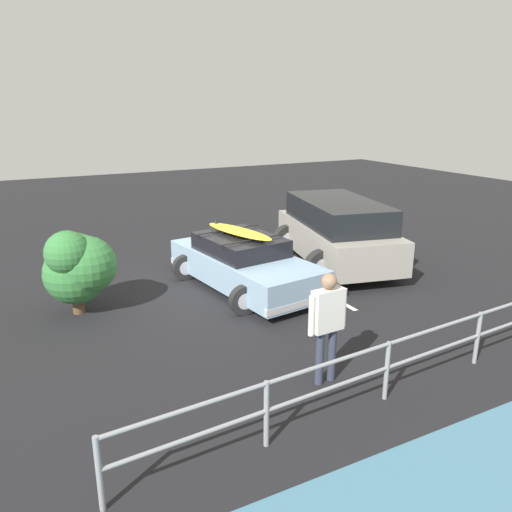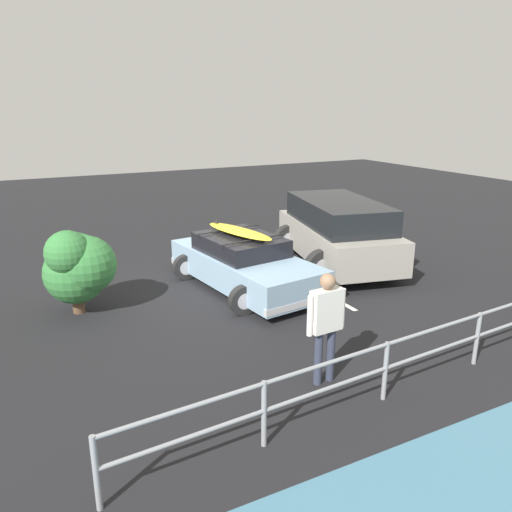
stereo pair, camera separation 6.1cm
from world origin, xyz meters
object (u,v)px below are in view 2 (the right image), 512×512
object	(u,v)px
sedan_car	(244,263)
suv_car	(338,232)
person_bystander	(326,318)
bush_near_left	(78,265)

from	to	relation	value
sedan_car	suv_car	bearing A→B (deg)	-172.09
sedan_car	person_bystander	world-z (taller)	person_bystander
bush_near_left	sedan_car	bearing A→B (deg)	177.26
person_bystander	sedan_car	bearing A→B (deg)	-99.33
suv_car	bush_near_left	size ratio (longest dim) A/B	2.59
suv_car	person_bystander	bearing A→B (deg)	52.45
person_bystander	bush_near_left	bearing A→B (deg)	-57.24
sedan_car	suv_car	size ratio (longest dim) A/B	0.94
person_bystander	suv_car	bearing A→B (deg)	-127.55
sedan_car	suv_car	world-z (taller)	suv_car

